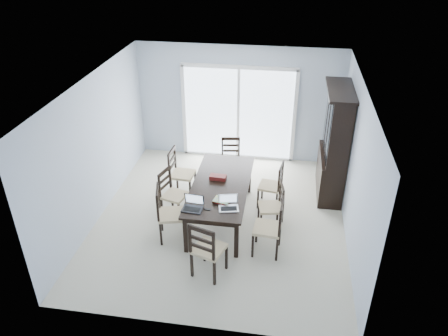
{
  "coord_description": "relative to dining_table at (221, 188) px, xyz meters",
  "views": [
    {
      "loc": [
        1.07,
        -6.5,
        4.86
      ],
      "look_at": [
        0.06,
        0.0,
        1.09
      ],
      "focal_mm": 35.0,
      "sensor_mm": 36.0,
      "label": 1
    }
  ],
  "objects": [
    {
      "name": "hot_tub",
      "position": [
        -0.71,
        3.39,
        -0.23
      ],
      "size": [
        1.71,
        1.53,
        0.88
      ],
      "rotation": [
        0.0,
        0.0,
        0.01
      ],
      "color": "maroon",
      "rests_on": "balcony"
    },
    {
      "name": "chair_end_far",
      "position": [
        -0.03,
        1.53,
        -0.12
      ],
      "size": [
        0.44,
        0.45,
        1.04
      ],
      "rotation": [
        0.0,
        0.0,
        3.29
      ],
      "color": "black",
      "rests_on": "floor"
    },
    {
      "name": "laptop_silver",
      "position": [
        0.25,
        -0.73,
        0.13
      ],
      "size": [
        0.36,
        0.29,
        0.22
      ],
      "rotation": [
        0.0,
        0.0,
        0.22
      ],
      "color": "silver",
      "rests_on": "dining_table"
    },
    {
      "name": "balcony",
      "position": [
        0.0,
        3.5,
        -0.72
      ],
      "size": [
        4.5,
        2.0,
        0.1
      ],
      "primitive_type": "cube",
      "color": "gray",
      "rests_on": "ground"
    },
    {
      "name": "chair_right_near",
      "position": [
        0.99,
        -0.79,
        -0.06
      ],
      "size": [
        0.48,
        0.47,
        1.16
      ],
      "rotation": [
        0.0,
        0.0,
        1.5
      ],
      "color": "black",
      "rests_on": "floor"
    },
    {
      "name": "china_hutch",
      "position": [
        2.02,
        1.25,
        0.4
      ],
      "size": [
        0.5,
        1.38,
        2.2
      ],
      "color": "black",
      "rests_on": "floor"
    },
    {
      "name": "floor",
      "position": [
        0.0,
        0.0,
        -0.67
      ],
      "size": [
        5.0,
        5.0,
        0.0
      ],
      "primitive_type": "plane",
      "color": "#BDB8A2",
      "rests_on": "ground"
    },
    {
      "name": "chair_end_near",
      "position": [
        0.02,
        -1.53,
        -0.05
      ],
      "size": [
        0.56,
        0.57,
        1.17
      ],
      "rotation": [
        0.0,
        0.0,
        -0.33
      ],
      "color": "black",
      "rests_on": "floor"
    },
    {
      "name": "book_stack",
      "position": [
        0.1,
        -0.54,
        0.1
      ],
      "size": [
        0.31,
        0.26,
        0.04
      ],
      "rotation": [
        0.0,
        0.0,
        -0.34
      ],
      "color": "maroon",
      "rests_on": "dining_table"
    },
    {
      "name": "wall_right",
      "position": [
        2.25,
        0.0,
        0.63
      ],
      "size": [
        0.02,
        5.0,
        2.6
      ],
      "primitive_type": "cube",
      "color": "#ADBBCF",
      "rests_on": "floor"
    },
    {
      "name": "chair_right_mid",
      "position": [
        0.99,
        -0.09,
        -0.13
      ],
      "size": [
        0.47,
        0.46,
        1.03
      ],
      "rotation": [
        0.0,
        0.0,
        1.77
      ],
      "color": "black",
      "rests_on": "floor"
    },
    {
      "name": "cell_phone",
      "position": [
        -0.09,
        -0.8,
        0.08
      ],
      "size": [
        0.12,
        0.06,
        0.01
      ],
      "primitive_type": "cube",
      "rotation": [
        0.0,
        0.0,
        -0.12
      ],
      "color": "black",
      "rests_on": "dining_table"
    },
    {
      "name": "ceiling",
      "position": [
        0.0,
        0.0,
        1.93
      ],
      "size": [
        5.0,
        5.0,
        0.0
      ],
      "primitive_type": "plane",
      "rotation": [
        3.14,
        0.0,
        0.0
      ],
      "color": "white",
      "rests_on": "back_wall"
    },
    {
      "name": "chair_left_far",
      "position": [
        -0.97,
        0.71,
        -0.07
      ],
      "size": [
        0.46,
        0.45,
        1.14
      ],
      "rotation": [
        0.0,
        0.0,
        -1.63
      ],
      "color": "black",
      "rests_on": "floor"
    },
    {
      "name": "back_wall",
      "position": [
        0.0,
        2.5,
        0.63
      ],
      "size": [
        4.5,
        0.02,
        2.6
      ],
      "primitive_type": "cube",
      "color": "#ADBBCF",
      "rests_on": "floor"
    },
    {
      "name": "chair_left_near",
      "position": [
        -0.83,
        -0.68,
        -0.05
      ],
      "size": [
        0.55,
        0.54,
        1.17
      ],
      "rotation": [
        0.0,
        0.0,
        -1.32
      ],
      "color": "black",
      "rests_on": "floor"
    },
    {
      "name": "chair_left_mid",
      "position": [
        -0.94,
        0.01,
        -0.11
      ],
      "size": [
        0.51,
        0.5,
        1.07
      ],
      "rotation": [
        0.0,
        0.0,
        -1.86
      ],
      "color": "black",
      "rests_on": "floor"
    },
    {
      "name": "chair_right_far",
      "position": [
        0.94,
        0.58,
        -0.11
      ],
      "size": [
        0.47,
        0.46,
        1.06
      ],
      "rotation": [
        0.0,
        0.0,
        1.42
      ],
      "color": "black",
      "rests_on": "floor"
    },
    {
      "name": "wall_left",
      "position": [
        -2.25,
        0.0,
        0.63
      ],
      "size": [
        0.02,
        5.0,
        2.6
      ],
      "primitive_type": "cube",
      "color": "#ADBBCF",
      "rests_on": "floor"
    },
    {
      "name": "dining_table",
      "position": [
        0.0,
        0.0,
        0.0
      ],
      "size": [
        1.0,
        2.2,
        0.75
      ],
      "color": "black",
      "rests_on": "floor"
    },
    {
      "name": "game_box",
      "position": [
        -0.08,
        0.17,
        0.11
      ],
      "size": [
        0.31,
        0.17,
        0.07
      ],
      "primitive_type": "cube",
      "rotation": [
        0.0,
        0.0,
        -0.06
      ],
      "color": "#4D100F",
      "rests_on": "dining_table"
    },
    {
      "name": "railing",
      "position": [
        0.0,
        4.5,
        -0.12
      ],
      "size": [
        4.5,
        0.06,
        1.1
      ],
      "primitive_type": "cube",
      "color": "#99999E",
      "rests_on": "balcony"
    },
    {
      "name": "sliding_door",
      "position": [
        0.0,
        2.48,
        0.41
      ],
      "size": [
        2.52,
        0.05,
        2.18
      ],
      "color": "silver",
      "rests_on": "floor"
    },
    {
      "name": "laptop_dark",
      "position": [
        -0.33,
        -0.84,
        0.13
      ],
      "size": [
        0.35,
        0.25,
        0.23
      ],
      "rotation": [
        0.0,
        0.0,
        -0.08
      ],
      "color": "black",
      "rests_on": "dining_table"
    }
  ]
}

